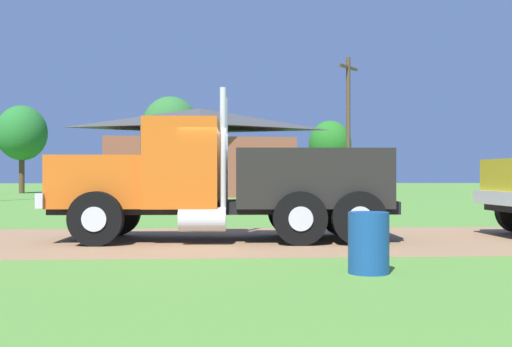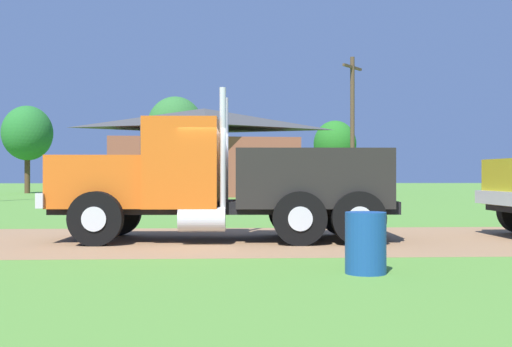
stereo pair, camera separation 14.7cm
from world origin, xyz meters
The scene contains 9 objects.
ground_plane centered at (0.00, 0.00, 0.00)m, with size 200.00×200.00×0.00m, color #568D34.
dirt_track centered at (0.00, 0.00, 0.00)m, with size 120.00×6.42×0.01m, color #98704C.
truck_foreground_white centered at (-0.24, -0.02, 1.34)m, with size 7.89×2.84×3.37m.
steel_barrel centered at (1.87, -5.02, 0.47)m, with size 0.62×0.62×0.93m, color #19478C.
shed_building centered at (-1.72, 30.32, 3.00)m, with size 13.88×7.61×6.21m.
utility_pole_far centered at (7.27, 22.34, 4.48)m, with size 1.48×1.81×8.45m.
tree_left centered at (-16.29, 37.70, 4.87)m, with size 4.05×4.05×7.13m.
tree_mid centered at (-4.62, 41.86, 5.66)m, with size 5.07×5.07×8.46m.
tree_right centered at (9.55, 41.12, 4.22)m, with size 3.78×3.78×6.32m.
Camera 1 is at (-0.42, -14.47, 1.49)m, focal length 44.32 mm.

